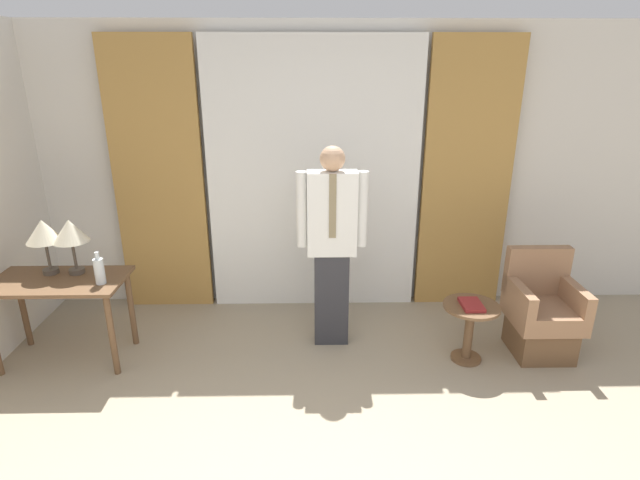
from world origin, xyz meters
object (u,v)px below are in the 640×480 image
Objects in this scene: side_table at (470,323)px; bottle_near_edge at (99,271)px; desk at (60,293)px; table_lamp_left at (43,233)px; table_lamp_right at (70,233)px; person at (332,240)px; armchair at (541,315)px; book at (472,305)px.

bottle_near_edge is at bearing 179.98° from side_table.
table_lamp_left is (-0.10, 0.13, 0.46)m from desk.
table_lamp_right is 2.08m from person.
table_lamp_right is at bearing 143.13° from bottle_near_edge.
side_table is at bearing -168.98° from armchair.
desk is 2.29× the size of table_lamp_left.
book is (-0.01, -0.02, 0.17)m from side_table.
armchair is at bearing 1.99° from bottle_near_edge.
side_table is at bearing -3.47° from table_lamp_left.
desk is at bearing 168.16° from bottle_near_edge.
bottle_near_edge is at bearing -170.08° from person.
desk is at bearing -179.36° from armchair.
person is (2.08, 0.11, -0.12)m from table_lamp_right.
table_lamp_left is at bearing 157.01° from bottle_near_edge.
table_lamp_left is at bearing 176.16° from book.
side_table is at bearing -1.40° from desk.
bottle_near_edge is 2.96m from side_table.
desk reaches higher than side_table.
book is at bearing -1.77° from desk.
bottle_near_edge reaches higher than desk.
person is at bearing 162.98° from book.
person is at bearing 173.75° from armchair.
table_lamp_left is 1.75× the size of bottle_near_edge.
bottle_near_edge is 0.52× the size of side_table.
table_lamp_right is 0.26× the size of person.
person is (2.29, 0.11, -0.12)m from table_lamp_left.
desk is 0.60× the size of person.
table_lamp_right reaches higher than book.
person reaches higher than armchair.
person is 1.87m from armchair.
person is at bearing 9.92° from bottle_near_edge.
bottle_near_edge reaches higher than book.
book reaches higher than side_table.
desk is at bearing -173.82° from person.
side_table is at bearing 64.77° from book.
armchair is at bearing -1.15° from table_lamp_left.
bottle_near_edge is at bearing 179.56° from book.
book is at bearing -3.84° from table_lamp_left.
table_lamp_right is 3.28m from side_table.
table_lamp_left is 4.11m from armchair.
table_lamp_right reaches higher than bottle_near_edge.
armchair is at bearing -6.25° from person.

